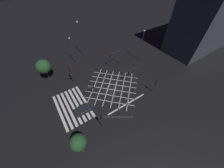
# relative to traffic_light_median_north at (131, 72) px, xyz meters

# --- Properties ---
(ground_plane) EXTENTS (200.00, 200.00, 0.00)m
(ground_plane) POSITION_rel_traffic_light_median_north_xyz_m (-0.58, -4.97, -2.74)
(ground_plane) COLOR black
(road_markings) EXTENTS (14.32, 19.97, 0.01)m
(road_markings) POSITION_rel_traffic_light_median_north_xyz_m (-0.29, -10.87, -2.73)
(road_markings) COLOR silver
(road_markings) RESTS_ON ground_plane
(traffic_light_median_north) EXTENTS (0.36, 2.66, 3.71)m
(traffic_light_median_north) POSITION_rel_traffic_light_median_north_xyz_m (0.00, 0.00, 0.00)
(traffic_light_median_north) COLOR #2D2D30
(traffic_light_median_north) RESTS_ON ground_plane
(traffic_light_nw_cross) EXTENTS (0.36, 3.16, 4.32)m
(traffic_light_nw_cross) POSITION_rel_traffic_light_median_north_xyz_m (-7.18, 0.01, 0.47)
(traffic_light_nw_cross) COLOR #2D2D30
(traffic_light_nw_cross) RESTS_ON ground_plane
(traffic_light_ne_cross) EXTENTS (0.36, 0.39, 3.75)m
(traffic_light_ne_cross) POSITION_rel_traffic_light_median_north_xyz_m (5.82, 2.00, -0.05)
(traffic_light_ne_cross) COLOR #2D2D30
(traffic_light_ne_cross) RESTS_ON ground_plane
(traffic_light_sw_cross) EXTENTS (0.36, 0.39, 4.59)m
(traffic_light_sw_cross) POSITION_rel_traffic_light_median_north_xyz_m (-7.56, -12.07, 0.53)
(traffic_light_sw_cross) COLOR #2D2D30
(traffic_light_sw_cross) RESTS_ON ground_plane
(traffic_light_sw_main) EXTENTS (0.39, 0.36, 3.84)m
(traffic_light_sw_main) POSITION_rel_traffic_light_median_north_xyz_m (-6.75, -12.18, 0.01)
(traffic_light_sw_main) COLOR #2D2D30
(traffic_light_sw_main) RESTS_ON ground_plane
(traffic_light_se_main) EXTENTS (0.39, 0.36, 3.73)m
(traffic_light_se_main) POSITION_rel_traffic_light_median_north_xyz_m (6.58, -11.87, -0.06)
(traffic_light_se_main) COLOR #2D2D30
(traffic_light_se_main) RESTS_ON ground_plane
(traffic_light_median_south) EXTENTS (0.36, 2.49, 3.29)m
(traffic_light_median_south) POSITION_rel_traffic_light_median_north_xyz_m (-0.70, -10.46, -0.32)
(traffic_light_median_south) COLOR #2D2D30
(traffic_light_median_south) RESTS_ON ground_plane
(street_lamp_east) EXTENTS (0.41, 0.41, 8.94)m
(street_lamp_east) POSITION_rel_traffic_light_median_north_xyz_m (-5.33, 7.68, 2.88)
(street_lamp_east) COLOR #2D2D30
(street_lamp_east) RESTS_ON ground_plane
(street_lamp_west) EXTENTS (0.42, 0.42, 7.82)m
(street_lamp_west) POSITION_rel_traffic_light_median_north_xyz_m (-14.08, -8.74, 2.31)
(street_lamp_west) COLOR #2D2D30
(street_lamp_west) RESTS_ON ground_plane
(street_lamp_far) EXTENTS (0.48, 0.48, 10.06)m
(street_lamp_far) POSITION_rel_traffic_light_median_north_xyz_m (-16.81, -5.12, 3.97)
(street_lamp_far) COLOR #2D2D30
(street_lamp_far) RESTS_ON ground_plane
(street_tree_near) EXTENTS (2.42, 2.42, 5.31)m
(street_tree_near) POSITION_rel_traffic_light_median_north_xyz_m (8.54, -16.55, 1.30)
(street_tree_near) COLOR brown
(street_tree_near) RESTS_ON ground_plane
(street_tree_far) EXTENTS (3.40, 3.40, 5.28)m
(street_tree_far) POSITION_rel_traffic_light_median_north_xyz_m (-12.10, -16.78, 0.84)
(street_tree_far) COLOR brown
(street_tree_far) RESTS_ON ground_plane
(waiting_car) EXTENTS (1.80, 4.03, 1.32)m
(waiting_car) POSITION_rel_traffic_light_median_north_xyz_m (1.80, -13.14, -2.10)
(waiting_car) COLOR black
(waiting_car) RESTS_ON ground_plane
(pedestrian_railing) EXTENTS (4.33, 6.63, 1.05)m
(pedestrian_railing) POSITION_rel_traffic_light_median_north_xyz_m (6.43, -9.54, -2.07)
(pedestrian_railing) COLOR gray
(pedestrian_railing) RESTS_ON ground_plane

